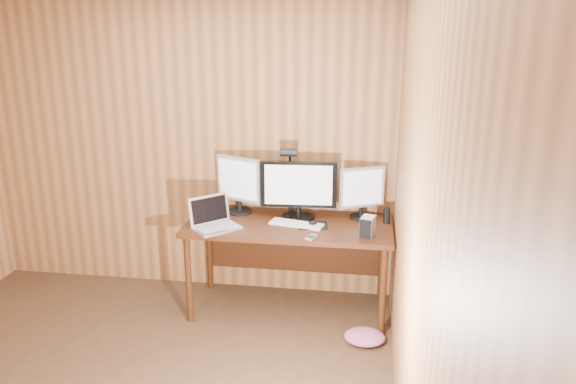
% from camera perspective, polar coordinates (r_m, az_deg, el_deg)
% --- Properties ---
extents(room_shell, '(4.00, 4.00, 4.00)m').
position_cam_1_polar(room_shell, '(3.05, -22.18, -3.71)').
color(room_shell, '#4A301C').
rests_on(room_shell, ground).
extents(desk, '(1.60, 0.70, 0.75)m').
position_cam_1_polar(desk, '(4.49, 0.23, -4.33)').
color(desk, '#3F1D0D').
rests_on(desk, floor).
extents(monitor_center, '(0.60, 0.26, 0.47)m').
position_cam_1_polar(monitor_center, '(4.42, 1.07, 0.31)').
color(monitor_center, black).
rests_on(monitor_center, desk).
extents(monitor_left, '(0.40, 0.20, 0.47)m').
position_cam_1_polar(monitor_left, '(4.56, -5.00, 0.90)').
color(monitor_left, black).
rests_on(monitor_left, desk).
extents(monitor_right, '(0.35, 0.19, 0.42)m').
position_cam_1_polar(monitor_right, '(4.46, 7.52, 0.06)').
color(monitor_right, black).
rests_on(monitor_right, desk).
extents(laptop, '(0.42, 0.41, 0.24)m').
position_cam_1_polar(laptop, '(4.31, -7.58, -2.86)').
color(laptop, silver).
rests_on(laptop, desk).
extents(keyboard, '(0.44, 0.22, 0.02)m').
position_cam_1_polar(keyboard, '(4.34, 0.88, -3.25)').
color(keyboard, white).
rests_on(keyboard, desk).
extents(mousepad, '(0.25, 0.22, 0.00)m').
position_cam_1_polar(mousepad, '(4.34, 2.53, -3.40)').
color(mousepad, black).
rests_on(mousepad, desk).
extents(mouse, '(0.07, 0.11, 0.04)m').
position_cam_1_polar(mouse, '(4.33, 2.53, -3.15)').
color(mouse, black).
rests_on(mouse, mousepad).
extents(hard_drive, '(0.12, 0.15, 0.14)m').
position_cam_1_polar(hard_drive, '(4.16, 8.09, -3.46)').
color(hard_drive, silver).
rests_on(hard_drive, desk).
extents(phone, '(0.09, 0.12, 0.01)m').
position_cam_1_polar(phone, '(4.09, 2.37, -4.62)').
color(phone, silver).
rests_on(phone, desk).
extents(speaker, '(0.05, 0.05, 0.13)m').
position_cam_1_polar(speaker, '(4.43, 10.00, -2.35)').
color(speaker, black).
rests_on(speaker, desk).
extents(desk_lamp, '(0.14, 0.19, 0.59)m').
position_cam_1_polar(desk_lamp, '(4.50, 0.19, 2.24)').
color(desk_lamp, black).
rests_on(desk_lamp, desk).
extents(fabric_pile, '(0.35, 0.31, 0.10)m').
position_cam_1_polar(fabric_pile, '(4.27, 7.78, -14.39)').
color(fabric_pile, '#BC5B85').
rests_on(fabric_pile, floor).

